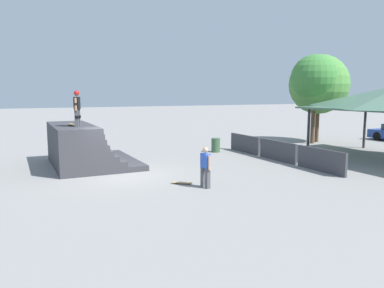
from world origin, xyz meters
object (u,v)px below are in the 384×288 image
(tree_beside_pavilion, at_px, (315,78))
(tree_far_back, at_px, (319,84))
(skateboard_on_deck, at_px, (71,124))
(skater_on_deck, at_px, (77,106))
(skateboard_on_ground, at_px, (183,183))
(trash_bin, at_px, (216,145))
(bystander_walking, at_px, (205,165))

(tree_beside_pavilion, relative_size, tree_far_back, 0.99)
(skateboard_on_deck, bearing_deg, skater_on_deck, 22.38)
(skateboard_on_ground, relative_size, trash_bin, 0.92)
(skateboard_on_deck, relative_size, tree_beside_pavilion, 0.13)
(skateboard_on_deck, xyz_separation_m, trash_bin, (-1.36, 8.54, -1.67))
(bystander_walking, height_order, skateboard_on_ground, bystander_walking)
(tree_beside_pavilion, height_order, tree_far_back, tree_far_back)
(tree_beside_pavilion, xyz_separation_m, tree_far_back, (-0.41, 0.81, -0.39))
(tree_far_back, bearing_deg, bystander_walking, -58.65)
(skateboard_on_deck, distance_m, tree_far_back, 17.78)
(skater_on_deck, relative_size, tree_far_back, 0.26)
(tree_far_back, bearing_deg, skateboard_on_deck, -82.55)
(skateboard_on_deck, xyz_separation_m, tree_far_back, (-2.29, 17.51, 2.07))
(skateboard_on_ground, xyz_separation_m, tree_far_back, (-7.38, 14.07, 4.11))
(skater_on_deck, height_order, bystander_walking, skater_on_deck)
(bystander_walking, height_order, tree_beside_pavilion, tree_beside_pavilion)
(skateboard_on_deck, height_order, bystander_walking, skateboard_on_deck)
(bystander_walking, relative_size, tree_far_back, 0.25)
(bystander_walking, height_order, tree_far_back, tree_far_back)
(bystander_walking, distance_m, skateboard_on_ground, 1.30)
(tree_beside_pavilion, bearing_deg, trash_bin, -86.37)
(skateboard_on_deck, relative_size, bystander_walking, 0.53)
(skateboard_on_ground, bearing_deg, trash_bin, 88.22)
(skateboard_on_deck, height_order, tree_beside_pavilion, tree_beside_pavilion)
(skater_on_deck, relative_size, skateboard_on_ground, 2.09)
(tree_beside_pavilion, bearing_deg, skateboard_on_ground, -62.29)
(skateboard_on_ground, height_order, tree_beside_pavilion, tree_beside_pavilion)
(trash_bin, bearing_deg, tree_beside_pavilion, 93.63)
(bystander_walking, relative_size, tree_beside_pavilion, 0.25)
(skateboard_on_deck, bearing_deg, bystander_walking, 34.92)
(skater_on_deck, xyz_separation_m, tree_beside_pavilion, (-2.43, 16.48, 1.58))
(bystander_walking, distance_m, tree_far_back, 16.18)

